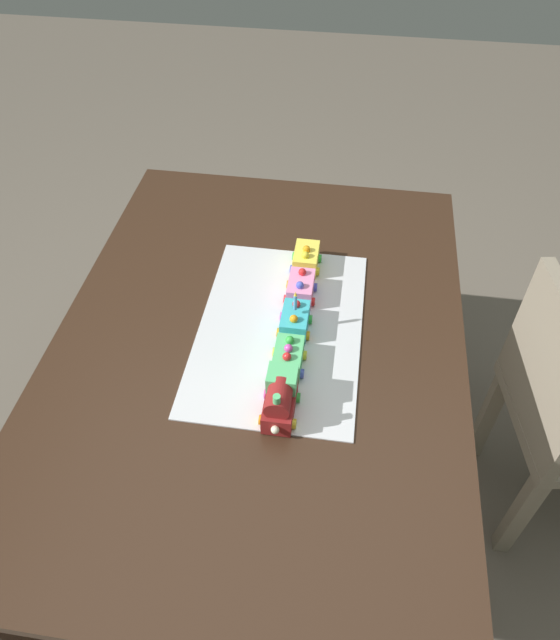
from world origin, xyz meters
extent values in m
plane|color=#6B6054|center=(0.00, 0.00, 0.00)|extent=(8.00, 8.00, 0.00)
cube|color=#382316|center=(0.00, 0.00, 0.72)|extent=(1.40, 1.00, 0.03)
cube|color=#382316|center=(0.64, -0.44, 0.35)|extent=(0.07, 0.07, 0.71)
cube|color=#382316|center=(0.64, 0.44, 0.35)|extent=(0.07, 0.07, 0.71)
cube|color=gray|center=(0.08, -0.72, 0.66)|extent=(0.40, 0.10, 0.40)
cube|color=gray|center=(-0.09, -0.76, 0.21)|extent=(0.04, 0.04, 0.42)
cube|color=gray|center=(0.25, -0.70, 0.21)|extent=(0.04, 0.04, 0.42)
cube|color=silver|center=(0.04, -0.05, 0.74)|extent=(0.60, 0.40, 0.00)
cube|color=maroon|center=(-0.20, -0.08, 0.77)|extent=(0.12, 0.06, 0.05)
cylinder|color=maroon|center=(-0.22, -0.08, 0.81)|extent=(0.07, 0.05, 0.05)
cube|color=#59CC7A|center=(-0.17, -0.08, 0.82)|extent=(0.06, 0.06, 0.04)
cylinder|color=#59CC7A|center=(-0.25, -0.08, 0.84)|extent=(0.02, 0.02, 0.03)
sphere|color=#F4EFCC|center=(-0.27, -0.08, 0.78)|extent=(0.02, 0.02, 0.02)
cylinder|color=yellow|center=(-0.24, -0.12, 0.76)|extent=(0.02, 0.01, 0.02)
cylinder|color=green|center=(-0.17, -0.12, 0.76)|extent=(0.02, 0.01, 0.02)
cylinder|color=orange|center=(-0.24, -0.05, 0.76)|extent=(0.02, 0.01, 0.02)
cylinder|color=#D84CB2|center=(-0.17, -0.05, 0.76)|extent=(0.02, 0.01, 0.02)
cube|color=#59CC7A|center=(-0.07, -0.08, 0.77)|extent=(0.10, 0.06, 0.06)
cylinder|color=#4C59D8|center=(-0.10, -0.12, 0.76)|extent=(0.02, 0.01, 0.02)
cylinder|color=yellow|center=(-0.04, -0.12, 0.76)|extent=(0.02, 0.01, 0.02)
cylinder|color=#D84CB2|center=(-0.10, -0.05, 0.76)|extent=(0.02, 0.01, 0.02)
cylinder|color=yellow|center=(-0.04, -0.05, 0.76)|extent=(0.02, 0.01, 0.02)
sphere|color=#D84CB2|center=(-0.07, -0.08, 0.81)|extent=(0.02, 0.02, 0.02)
sphere|color=green|center=(-0.05, -0.08, 0.81)|extent=(0.02, 0.02, 0.02)
sphere|color=red|center=(-0.10, -0.08, 0.81)|extent=(0.02, 0.02, 0.02)
cube|color=#38B7C6|center=(0.05, -0.08, 0.77)|extent=(0.10, 0.06, 0.06)
cylinder|color=orange|center=(0.02, -0.12, 0.76)|extent=(0.02, 0.01, 0.02)
cylinder|color=green|center=(0.07, -0.12, 0.76)|extent=(0.02, 0.01, 0.02)
cylinder|color=orange|center=(0.02, -0.05, 0.76)|extent=(0.02, 0.01, 0.02)
cylinder|color=#D84CB2|center=(0.07, -0.05, 0.76)|extent=(0.02, 0.01, 0.02)
sphere|color=red|center=(0.07, -0.08, 0.81)|extent=(0.02, 0.02, 0.02)
sphere|color=orange|center=(0.02, -0.08, 0.81)|extent=(0.02, 0.02, 0.02)
cube|color=pink|center=(0.16, -0.08, 0.77)|extent=(0.10, 0.06, 0.06)
cylinder|color=red|center=(0.14, -0.12, 0.76)|extent=(0.02, 0.01, 0.02)
cylinder|color=#4C59D8|center=(0.19, -0.12, 0.76)|extent=(0.02, 0.01, 0.02)
cylinder|color=red|center=(0.14, -0.05, 0.76)|extent=(0.02, 0.01, 0.02)
cylinder|color=orange|center=(0.19, -0.05, 0.76)|extent=(0.02, 0.01, 0.02)
sphere|color=red|center=(0.19, -0.08, 0.81)|extent=(0.02, 0.02, 0.02)
sphere|color=#4C59D8|center=(0.14, -0.08, 0.81)|extent=(0.02, 0.02, 0.02)
cube|color=#F4E04C|center=(0.28, -0.08, 0.77)|extent=(0.10, 0.06, 0.06)
cylinder|color=yellow|center=(0.25, -0.12, 0.76)|extent=(0.02, 0.01, 0.02)
cylinder|color=green|center=(0.31, -0.12, 0.76)|extent=(0.02, 0.01, 0.02)
cylinder|color=#4C59D8|center=(0.25, -0.05, 0.76)|extent=(0.02, 0.01, 0.02)
cylinder|color=green|center=(0.31, -0.05, 0.76)|extent=(0.02, 0.01, 0.02)
sphere|color=orange|center=(0.28, -0.08, 0.81)|extent=(0.02, 0.02, 0.02)
sphere|color=yellow|center=(0.26, -0.08, 0.81)|extent=(0.02, 0.02, 0.02)
cylinder|color=#4CA5E5|center=(0.04, -0.08, 0.84)|extent=(0.01, 0.01, 0.04)
cone|color=yellow|center=(0.04, -0.08, 0.87)|extent=(0.01, 0.01, 0.01)
camera|label=1|loc=(-0.93, -0.19, 1.80)|focal=32.70mm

